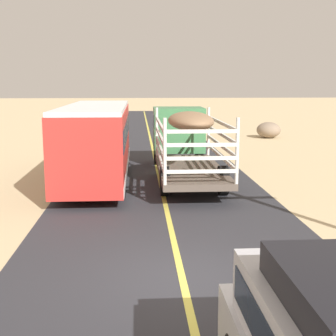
{
  "coord_description": "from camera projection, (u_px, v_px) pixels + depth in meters",
  "views": [
    {
      "loc": [
        -0.91,
        -9.29,
        4.15
      ],
      "look_at": [
        0.0,
        4.74,
        1.56
      ],
      "focal_mm": 49.59,
      "sensor_mm": 36.0,
      "label": 1
    }
  ],
  "objects": [
    {
      "name": "ground_plane",
      "position": [
        182.0,
        279.0,
        9.93
      ],
      "size": [
        240.0,
        240.0,
        0.0
      ],
      "primitive_type": "plane",
      "color": "#CCB284"
    },
    {
      "name": "road_centre_line",
      "position": [
        182.0,
        278.0,
        9.92
      ],
      "size": [
        0.16,
        117.6,
        0.0
      ],
      "primitive_type": "cube",
      "color": "#D8CC4C",
      "rests_on": "road_surface"
    },
    {
      "name": "livestock_truck",
      "position": [
        182.0,
        135.0,
        21.4
      ],
      "size": [
        2.53,
        9.7,
        3.02
      ],
      "color": "#3F7F4C",
      "rests_on": "road_surface"
    },
    {
      "name": "boulder_near_shoulder",
      "position": [
        269.0,
        130.0,
        35.28
      ],
      "size": [
        1.8,
        1.94,
        1.2
      ],
      "primitive_type": "ellipsoid",
      "color": "#84705B",
      "rests_on": "ground"
    },
    {
      "name": "bus",
      "position": [
        97.0,
        140.0,
        19.65
      ],
      "size": [
        2.54,
        10.0,
        3.21
      ],
      "color": "red",
      "rests_on": "road_surface"
    },
    {
      "name": "road_surface",
      "position": [
        182.0,
        279.0,
        9.93
      ],
      "size": [
        8.0,
        120.0,
        0.02
      ],
      "primitive_type": "cube",
      "color": "#2D2D33",
      "rests_on": "ground"
    }
  ]
}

